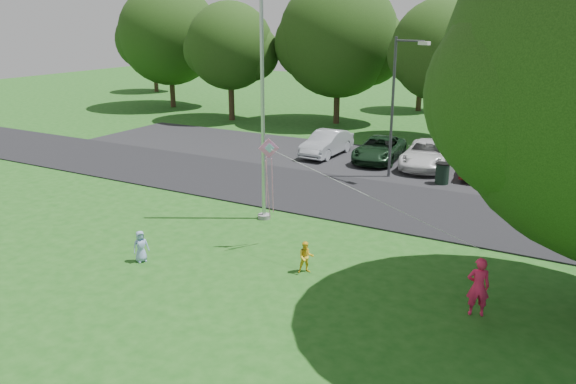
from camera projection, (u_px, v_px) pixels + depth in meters
The scene contains 13 objects.
ground at pixel (277, 290), 16.18m from camera, with size 120.00×120.00×0.00m, color #1A5215.
park_road at pixel (384, 203), 23.68m from camera, with size 60.00×6.00×0.06m, color black.
parking_strip at pixel (427, 169), 29.10m from camera, with size 42.00×7.00×0.06m, color black.
flagpole at pixel (263, 112), 20.74m from camera, with size 0.50×0.50×10.00m.
street_lamp at pixel (398, 96), 26.18m from camera, with size 1.81×0.81×6.69m.
trash_can at pixel (442, 174), 26.22m from camera, with size 0.67×0.67×1.06m.
tree_row at pixel (500, 49), 33.95m from camera, with size 64.35×11.94×10.88m.
horizon_trees at pixel (556, 63), 41.26m from camera, with size 77.46×7.20×7.02m.
parked_cars at pixel (434, 156), 28.80m from camera, with size 13.46×5.41×1.42m.
woman at pixel (478, 287), 14.62m from camera, with size 0.59×0.39×1.63m, color #EA1F54.
child_yellow at pixel (306, 257), 17.18m from camera, with size 0.49×0.38×1.01m, color yellow.
child_blue at pixel (141, 246), 17.95m from camera, with size 0.51×0.33×1.04m, color #93AAE1.
kite at pixel (272, 162), 18.26m from camera, with size 7.41×1.58×2.87m.
Camera 1 is at (7.38, -12.60, 7.53)m, focal length 35.00 mm.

